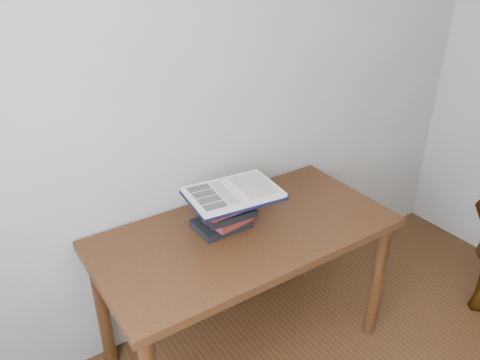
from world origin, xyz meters
TOP-DOWN VIEW (x-y plane):
  - desk at (-0.06, 1.38)m, footprint 1.36×0.68m
  - book_stack at (-0.12, 1.45)m, footprint 0.27×0.20m
  - open_book at (-0.09, 1.44)m, footprint 0.43×0.32m

SIDE VIEW (x-z plane):
  - desk at x=-0.06m, z-range 0.27..0.99m
  - book_stack at x=-0.12m, z-range 0.73..0.88m
  - open_book at x=-0.09m, z-range 0.88..0.91m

